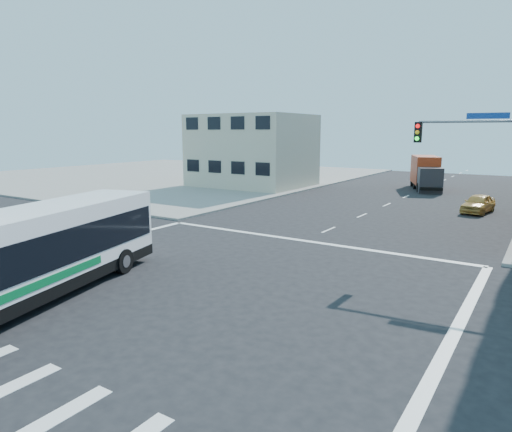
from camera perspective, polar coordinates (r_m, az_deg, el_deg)
The scene contains 7 objects.
ground at distance 18.58m, azimuth -7.73°, elevation -8.86°, with size 120.00×120.00×0.00m, color black.
sidewalk_nw at distance 67.28m, azimuth -10.97°, elevation 5.13°, with size 50.00×50.00×0.15m, color gray.
building_west at distance 51.82m, azimuth -0.46°, elevation 8.14°, with size 12.06×10.06×8.00m.
signal_mast_ne at distance 23.99m, azimuth 27.30°, elevation 6.60°, with size 7.91×1.13×8.07m.
transit_bus at distance 18.36m, azimuth -26.80°, elevation -4.22°, with size 5.83×12.85×3.73m.
box_truck at distance 52.33m, azimuth 20.48°, elevation 4.99°, with size 4.94×8.17×3.55m.
parked_car at distance 38.88m, azimuth 26.02°, elevation 1.41°, with size 1.68×4.18×1.43m, color gold.
Camera 1 is at (11.53, -13.22, 6.12)m, focal length 32.00 mm.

